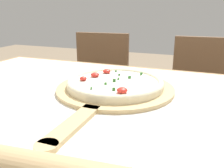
# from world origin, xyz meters

# --- Properties ---
(dining_table) EXTENTS (1.45, 0.98, 0.76)m
(dining_table) POSITION_xyz_m (0.00, 0.00, 0.66)
(dining_table) COLOR #A87F51
(dining_table) RESTS_ON ground_plane
(towel_cloth) EXTENTS (1.37, 0.90, 0.00)m
(towel_cloth) POSITION_xyz_m (0.00, 0.00, 0.77)
(towel_cloth) COLOR silver
(towel_cloth) RESTS_ON dining_table
(pizza_peel) EXTENTS (0.39, 0.61, 0.01)m
(pizza_peel) POSITION_xyz_m (0.02, 0.09, 0.77)
(pizza_peel) COLOR tan
(pizza_peel) RESTS_ON towel_cloth
(pizza) EXTENTS (0.32, 0.32, 0.04)m
(pizza) POSITION_xyz_m (0.02, 0.11, 0.79)
(pizza) COLOR beige
(pizza) RESTS_ON pizza_peel
(rolling_pin) EXTENTS (0.45, 0.09, 0.06)m
(rolling_pin) POSITION_xyz_m (0.04, -0.36, 0.80)
(rolling_pin) COLOR tan
(rolling_pin) RESTS_ON towel_cloth
(chair_left) EXTENTS (0.43, 0.43, 0.87)m
(chair_left) POSITION_xyz_m (-0.38, 0.85, 0.50)
(chair_left) COLOR brown
(chair_left) RESTS_ON ground_plane
(chair_right) EXTENTS (0.43, 0.43, 0.87)m
(chair_right) POSITION_xyz_m (0.31, 0.85, 0.50)
(chair_right) COLOR brown
(chair_right) RESTS_ON ground_plane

